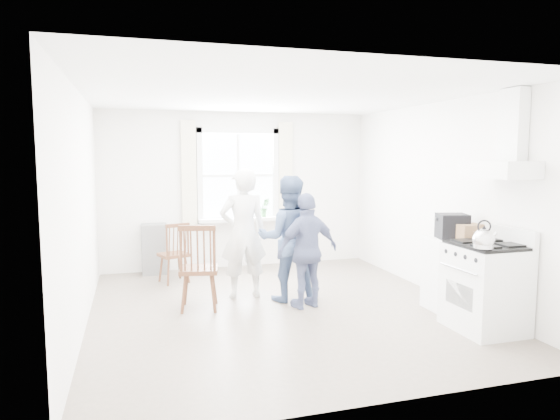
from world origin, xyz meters
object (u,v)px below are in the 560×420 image
object	(u,v)px
windsor_chair_a	(176,246)
person_mid	(288,239)
stereo_stack	(452,226)
gas_stove	(485,286)
windsor_chair_b	(198,258)
person_left	(243,233)
person_right	(308,251)
low_cabinet	(451,274)

from	to	relation	value
windsor_chair_a	person_mid	size ratio (longest dim) A/B	0.56
stereo_stack	gas_stove	bearing A→B (deg)	-91.87
windsor_chair_b	person_mid	bearing A→B (deg)	7.78
stereo_stack	windsor_chair_b	bearing A→B (deg)	163.20
stereo_stack	windsor_chair_a	xyz separation A→B (m)	(-3.05, 2.30, -0.49)
gas_stove	person_left	world-z (taller)	person_left
windsor_chair_b	windsor_chair_a	bearing A→B (deg)	95.70
gas_stove	windsor_chair_a	distance (m)	4.23
stereo_stack	person_left	distance (m)	2.63
stereo_stack	person_right	world-z (taller)	person_right
stereo_stack	person_right	size ratio (longest dim) A/B	0.28
stereo_stack	windsor_chair_a	bearing A→B (deg)	142.95
stereo_stack	person_mid	xyz separation A→B (m)	(-1.72, 1.04, -0.23)
gas_stove	person_right	size ratio (longest dim) A/B	0.78
windsor_chair_b	gas_stove	bearing A→B (deg)	-27.83
windsor_chair_a	person_left	xyz separation A→B (m)	(0.80, -0.96, 0.30)
low_cabinet	windsor_chair_b	xyz separation A→B (m)	(-2.96, 0.82, 0.21)
windsor_chair_b	person_left	xyz separation A→B (m)	(0.66, 0.47, 0.20)
person_right	person_mid	bearing A→B (deg)	-82.23
low_cabinet	gas_stove	bearing A→B (deg)	-95.68
windsor_chair_a	person_left	size ratio (longest dim) A/B	0.53
person_left	person_mid	world-z (taller)	person_left
stereo_stack	person_left	size ratio (longest dim) A/B	0.23
person_mid	low_cabinet	bearing A→B (deg)	162.80
windsor_chair_a	person_left	bearing A→B (deg)	-50.17
low_cabinet	person_right	size ratio (longest dim) A/B	0.63
stereo_stack	person_left	bearing A→B (deg)	149.17
gas_stove	stereo_stack	world-z (taller)	stereo_stack
low_cabinet	person_mid	distance (m)	2.06
low_cabinet	person_left	distance (m)	2.67
windsor_chair_a	windsor_chair_b	world-z (taller)	windsor_chair_b
person_left	person_mid	xyz separation A→B (m)	(0.53, -0.30, -0.05)
windsor_chair_a	person_right	distance (m)	2.20
gas_stove	person_right	distance (m)	2.06
windsor_chair_a	person_mid	world-z (taller)	person_mid
low_cabinet	person_mid	size ratio (longest dim) A/B	0.55
low_cabinet	windsor_chair_a	xyz separation A→B (m)	(-3.10, 2.25, 0.11)
windsor_chair_a	windsor_chair_b	size ratio (longest dim) A/B	0.85
low_cabinet	person_right	xyz separation A→B (m)	(-1.63, 0.62, 0.27)
windsor_chair_b	person_mid	size ratio (longest dim) A/B	0.66
windsor_chair_a	gas_stove	bearing A→B (deg)	-44.23
low_cabinet	stereo_stack	bearing A→B (deg)	-132.14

